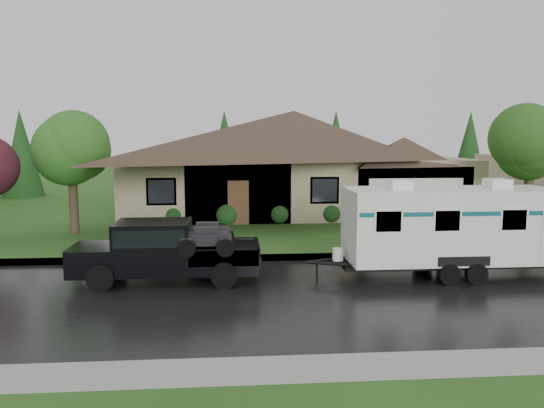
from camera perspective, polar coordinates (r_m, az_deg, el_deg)
The scene contains 10 objects.
ground at distance 16.64m, azimuth 1.17°, elevation -7.77°, with size 140.00×140.00×0.00m, color #264F18.
road at distance 14.72m, azimuth 1.95°, elevation -9.77°, with size 140.00×8.00×0.01m, color black.
curb at distance 18.79m, azimuth 0.50°, elevation -5.77°, with size 140.00×0.50×0.15m, color gray.
lawn at distance 31.32m, azimuth -1.53°, elevation -0.50°, with size 140.00×26.00×0.15m, color #264F18.
house_main at distance 30.08m, azimuth 2.96°, elevation 5.90°, with size 19.44×10.80×6.90m.
tree_left_green at distance 24.20m, azimuth -20.81°, elevation 5.79°, with size 3.26×3.26×5.39m.
tree_right_green at distance 26.06m, azimuth 26.10°, elevation 5.68°, with size 3.29×3.29×5.44m.
shrub_row at distance 25.80m, azimuth 3.57°, elevation -0.90°, with size 13.60×1.00×1.00m.
pickup_truck at distance 16.18m, azimuth -11.68°, elevation -4.80°, with size 5.46×2.07×1.82m.
travel_trailer at distance 17.31m, azimuth 18.57°, elevation -2.13°, with size 6.73×2.37×3.02m.
Camera 1 is at (-1.59, -15.99, 4.33)m, focal length 35.00 mm.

